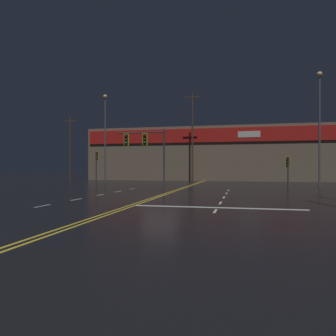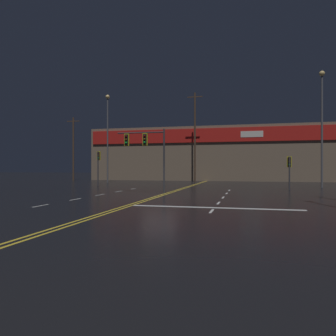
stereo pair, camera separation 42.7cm
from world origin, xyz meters
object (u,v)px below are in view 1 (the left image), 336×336
object	(u,v)px
traffic_signal_corner_northeast	(288,165)
streetlight_far_left	(320,116)
traffic_signal_median	(144,145)
streetlight_near_right	(105,128)
traffic_signal_corner_northwest	(97,160)

from	to	relation	value
traffic_signal_corner_northeast	streetlight_far_left	world-z (taller)	streetlight_far_left
traffic_signal_median	streetlight_near_right	bearing A→B (deg)	122.67
traffic_signal_median	traffic_signal_corner_northeast	distance (m)	13.65
streetlight_near_right	traffic_signal_median	bearing A→B (deg)	-57.33
traffic_signal_median	streetlight_near_right	distance (m)	20.08
streetlight_near_right	streetlight_far_left	distance (m)	26.58
traffic_signal_corner_northwest	traffic_signal_corner_northeast	xyz separation A→B (m)	(19.74, -1.53, -0.59)
traffic_signal_corner_northwest	streetlight_near_right	size ratio (longest dim) A/B	0.32
traffic_signal_corner_northeast	streetlight_near_right	distance (m)	24.98
traffic_signal_median	streetlight_far_left	bearing A→B (deg)	36.17
traffic_signal_corner_northwest	traffic_signal_corner_northeast	bearing A→B (deg)	-4.43
traffic_signal_corner_northwest	streetlight_far_left	world-z (taller)	streetlight_far_left
traffic_signal_corner_northeast	streetlight_near_right	world-z (taller)	streetlight_near_right
traffic_signal_corner_northeast	streetlight_near_right	size ratio (longest dim) A/B	0.25
traffic_signal_corner_northwest	streetlight_near_right	world-z (taller)	streetlight_near_right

